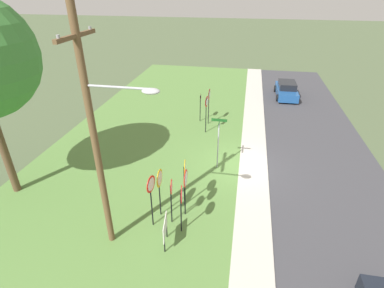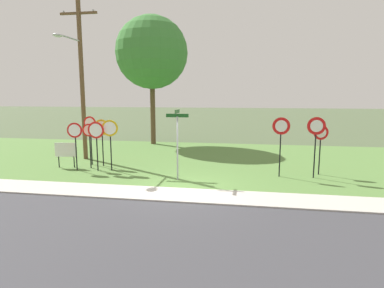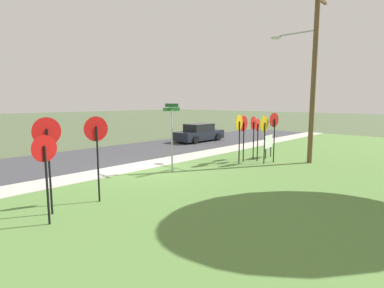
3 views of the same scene
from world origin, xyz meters
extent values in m
plane|color=#4C5B3D|center=(0.00, 0.00, 0.00)|extent=(160.00, 160.00, 0.00)
cube|color=#3D3D42|center=(0.00, -4.80, 0.01)|extent=(44.00, 6.40, 0.01)
cube|color=#BCB7AD|center=(0.00, -0.80, 0.03)|extent=(44.00, 1.60, 0.06)
cube|color=#567F3D|center=(0.00, 6.00, 0.02)|extent=(44.00, 12.00, 0.04)
cylinder|color=black|center=(-5.60, 2.17, 1.04)|extent=(0.06, 0.06, 2.00)
cylinder|color=red|center=(-5.60, 2.13, 1.99)|extent=(0.72, 0.15, 0.72)
cylinder|color=white|center=(-5.60, 2.11, 1.99)|extent=(0.56, 0.11, 0.56)
cylinder|color=black|center=(-5.14, 2.69, 1.02)|extent=(0.06, 0.06, 1.95)
cylinder|color=red|center=(-5.14, 2.65, 1.95)|extent=(0.62, 0.14, 0.63)
cylinder|color=white|center=(-5.14, 2.63, 1.95)|extent=(0.48, 0.09, 0.49)
cylinder|color=black|center=(-4.77, 3.30, 1.06)|extent=(0.06, 0.06, 2.05)
cylinder|color=gold|center=(-4.77, 3.26, 2.03)|extent=(0.80, 0.03, 0.80)
cylinder|color=white|center=(-4.77, 3.25, 2.03)|extent=(0.62, 0.01, 0.62)
cylinder|color=black|center=(-5.47, 3.45, 1.15)|extent=(0.06, 0.06, 2.22)
cylinder|color=red|center=(-5.47, 3.41, 2.20)|extent=(0.72, 0.12, 0.72)
cylinder|color=white|center=(-5.47, 3.39, 2.20)|extent=(0.56, 0.08, 0.57)
cylinder|color=black|center=(-3.92, 2.39, 1.10)|extent=(0.06, 0.06, 2.11)
cylinder|color=gold|center=(-3.92, 2.34, 2.09)|extent=(0.77, 0.15, 0.78)
cylinder|color=white|center=(-3.92, 2.33, 2.09)|extent=(0.60, 0.11, 0.61)
cylinder|color=black|center=(-4.55, 2.22, 1.05)|extent=(0.06, 0.06, 2.03)
cylinder|color=red|center=(-4.55, 2.18, 2.01)|extent=(0.79, 0.05, 0.79)
cylinder|color=white|center=(-4.55, 2.17, 2.01)|extent=(0.62, 0.03, 0.62)
cylinder|color=black|center=(5.76, 3.22, 1.04)|extent=(0.06, 0.06, 2.00)
cone|color=red|center=(5.76, 3.18, 1.98)|extent=(0.67, 0.12, 0.67)
cone|color=silver|center=(5.76, 3.16, 1.98)|extent=(0.46, 0.08, 0.46)
cylinder|color=black|center=(3.94, 2.53, 1.21)|extent=(0.06, 0.06, 2.34)
cone|color=red|center=(3.94, 2.49, 2.30)|extent=(0.75, 0.13, 0.76)
cone|color=silver|center=(3.94, 2.47, 2.30)|extent=(0.51, 0.08, 0.51)
cylinder|color=black|center=(5.40, 2.55, 1.22)|extent=(0.06, 0.06, 2.37)
cone|color=red|center=(5.40, 2.51, 2.33)|extent=(0.77, 0.07, 0.77)
cone|color=silver|center=(5.40, 2.49, 2.33)|extent=(0.52, 0.04, 0.52)
cylinder|color=#9EA0A8|center=(-0.42, 1.24, 1.38)|extent=(0.07, 0.07, 2.68)
cylinder|color=#9EA0A8|center=(-0.42, 1.24, 2.73)|extent=(0.09, 0.09, 0.03)
cube|color=#19511E|center=(-0.42, 1.24, 2.79)|extent=(0.96, 0.03, 0.15)
cube|color=#19511E|center=(-0.42, 1.24, 2.96)|extent=(0.03, 0.82, 0.15)
cylinder|color=brown|center=(-6.57, 4.87, 4.54)|extent=(0.24, 0.24, 9.01)
cylinder|color=gray|center=(-7.42, 4.87, 8.07)|extent=(0.09, 0.09, 0.10)
cylinder|color=#9EA0A8|center=(-6.57, 3.82, 6.53)|extent=(0.08, 2.10, 0.08)
ellipsoid|color=#B7B7BC|center=(-6.57, 2.77, 6.47)|extent=(0.40, 0.56, 0.18)
cylinder|color=black|center=(-6.80, 2.57, 0.32)|extent=(0.05, 0.05, 0.55)
cylinder|color=black|center=(-6.04, 2.68, 0.32)|extent=(0.05, 0.05, 0.55)
cube|color=white|center=(-6.42, 2.62, 0.94)|extent=(1.09, 0.19, 0.70)
cube|color=black|center=(-9.34, -5.08, 0.50)|extent=(4.33, 1.71, 0.68)
cube|color=black|center=(-9.34, -5.08, 1.12)|extent=(2.17, 1.45, 0.56)
cylinder|color=black|center=(-8.00, -4.22, 0.31)|extent=(0.60, 0.18, 0.60)
cylinder|color=black|center=(-8.00, -5.94, 0.31)|extent=(0.60, 0.18, 0.60)
cylinder|color=black|center=(-10.69, -4.23, 0.31)|extent=(0.60, 0.18, 0.60)
cylinder|color=black|center=(-10.68, -5.94, 0.31)|extent=(0.60, 0.18, 0.60)
camera|label=1|loc=(-14.65, 0.01, 9.30)|focal=27.83mm
camera|label=2|loc=(2.43, -11.86, 3.65)|focal=30.02mm
camera|label=3|loc=(8.77, 10.94, 3.12)|focal=28.83mm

